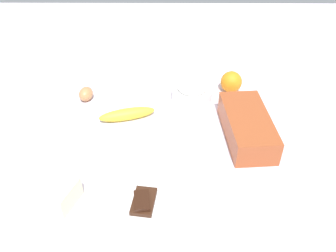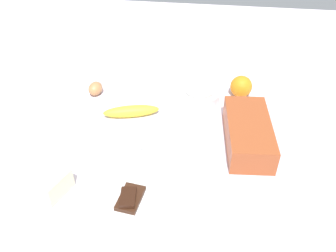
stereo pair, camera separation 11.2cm
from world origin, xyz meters
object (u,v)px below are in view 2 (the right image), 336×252
loaf_pan (248,132)px  orange_fruit (241,86)px  egg_near_butter (95,89)px  flour_bowl (199,94)px  butter_block (53,184)px  chocolate_plate (130,200)px  sugar_bowl (144,142)px  banana (131,111)px

loaf_pan → orange_fruit: (-0.26, -0.01, -0.00)m
orange_fruit → egg_near_butter: (0.06, -0.53, -0.02)m
flour_bowl → butter_block: size_ratio=1.64×
loaf_pan → chocolate_plate: (0.28, -0.31, -0.03)m
flour_bowl → loaf_pan: bearing=38.5°
sugar_bowl → chocolate_plate: sugar_bowl is taller
flour_bowl → chocolate_plate: 0.51m
orange_fruit → butter_block: size_ratio=0.88×
flour_bowl → orange_fruit: (-0.06, 0.15, 0.01)m
banana → chocolate_plate: (0.37, 0.08, -0.01)m
sugar_bowl → butter_block: 0.28m
loaf_pan → orange_fruit: 0.26m
butter_block → egg_near_butter: (-0.48, -0.03, -0.01)m
loaf_pan → sugar_bowl: (0.08, -0.31, -0.01)m
loaf_pan → banana: size_ratio=1.52×
flour_bowl → sugar_bowl: flour_bowl is taller
butter_block → chocolate_plate: 0.21m
chocolate_plate → egg_near_butter: bearing=-153.9°
orange_fruit → butter_block: bearing=-43.1°
loaf_pan → banana: (-0.08, -0.39, -0.02)m
egg_near_butter → chocolate_plate: 0.54m
egg_near_butter → chocolate_plate: egg_near_butter is taller
egg_near_butter → butter_block: bearing=3.4°
loaf_pan → sugar_bowl: size_ratio=2.36×
orange_fruit → flour_bowl: bearing=-69.0°
egg_near_butter → loaf_pan: bearing=69.9°
flour_bowl → butter_block: (0.48, -0.35, -0.00)m
butter_block → orange_fruit: bearing=136.9°
banana → chocolate_plate: banana is taller
sugar_bowl → egg_near_butter: size_ratio=1.96×
sugar_bowl → orange_fruit: bearing=139.2°
orange_fruit → chocolate_plate: (0.55, -0.29, -0.03)m
chocolate_plate → sugar_bowl: bearing=-179.4°
sugar_bowl → butter_block: size_ratio=1.36×
banana → loaf_pan: bearing=77.7°
sugar_bowl → butter_block: sugar_bowl is taller
egg_near_butter → banana: bearing=54.0°
loaf_pan → butter_block: bearing=-66.6°
banana → egg_near_butter: size_ratio=3.03×
flour_bowl → orange_fruit: 0.16m
sugar_bowl → orange_fruit: orange_fruit is taller
loaf_pan → sugar_bowl: loaf_pan is taller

